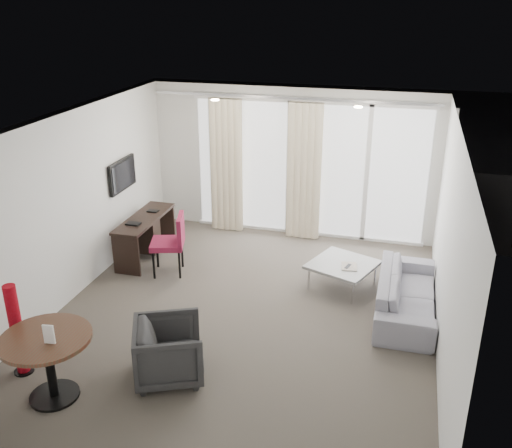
% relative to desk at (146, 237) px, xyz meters
% --- Properties ---
extents(floor, '(5.00, 6.00, 0.00)m').
position_rel_desk_xyz_m(floor, '(2.08, -1.36, -0.34)').
color(floor, '#4D463E').
rests_on(floor, ground).
extents(ceiling, '(5.00, 6.00, 0.00)m').
position_rel_desk_xyz_m(ceiling, '(2.08, -1.36, 2.26)').
color(ceiling, white).
rests_on(ceiling, ground).
extents(wall_left, '(0.00, 6.00, 2.60)m').
position_rel_desk_xyz_m(wall_left, '(-0.42, -1.36, 0.96)').
color(wall_left, silver).
rests_on(wall_left, ground).
extents(wall_right, '(0.00, 6.00, 2.60)m').
position_rel_desk_xyz_m(wall_right, '(4.58, -1.36, 0.96)').
color(wall_right, silver).
rests_on(wall_right, ground).
extents(wall_front, '(5.00, 0.00, 2.60)m').
position_rel_desk_xyz_m(wall_front, '(2.08, -4.36, 0.96)').
color(wall_front, silver).
rests_on(wall_front, ground).
extents(window_panel, '(4.00, 0.02, 2.38)m').
position_rel_desk_xyz_m(window_panel, '(2.38, 1.63, 0.86)').
color(window_panel, white).
rests_on(window_panel, ground).
extents(window_frame, '(4.10, 0.06, 2.44)m').
position_rel_desk_xyz_m(window_frame, '(2.38, 1.61, 0.86)').
color(window_frame, white).
rests_on(window_frame, ground).
extents(curtain_left, '(0.60, 0.20, 2.38)m').
position_rel_desk_xyz_m(curtain_left, '(0.93, 1.46, 0.86)').
color(curtain_left, beige).
rests_on(curtain_left, ground).
extents(curtain_right, '(0.60, 0.20, 2.38)m').
position_rel_desk_xyz_m(curtain_right, '(2.33, 1.46, 0.86)').
color(curtain_right, beige).
rests_on(curtain_right, ground).
extents(curtain_track, '(4.80, 0.04, 0.04)m').
position_rel_desk_xyz_m(curtain_track, '(2.08, 1.46, 2.11)').
color(curtain_track, '#B2B2B7').
rests_on(curtain_track, ceiling).
extents(downlight_a, '(0.12, 0.12, 0.02)m').
position_rel_desk_xyz_m(downlight_a, '(1.18, 0.24, 2.25)').
color(downlight_a, '#FFE0B2').
rests_on(downlight_a, ceiling).
extents(downlight_b, '(0.12, 0.12, 0.02)m').
position_rel_desk_xyz_m(downlight_b, '(3.28, 0.24, 2.25)').
color(downlight_b, '#FFE0B2').
rests_on(downlight_b, ceiling).
extents(desk, '(0.46, 1.47, 0.69)m').
position_rel_desk_xyz_m(desk, '(0.00, 0.00, 0.00)').
color(desk, black).
rests_on(desk, floor).
extents(tv, '(0.05, 0.80, 0.50)m').
position_rel_desk_xyz_m(tv, '(-0.37, 0.09, 1.01)').
color(tv, black).
rests_on(tv, wall_left).
extents(desk_chair, '(0.64, 0.62, 0.96)m').
position_rel_desk_xyz_m(desk_chair, '(0.59, -0.45, 0.13)').
color(desk_chair, maroon).
rests_on(desk_chair, floor).
extents(round_table, '(1.08, 1.08, 0.76)m').
position_rel_desk_xyz_m(round_table, '(0.56, -3.51, 0.04)').
color(round_table, '#492C1D').
rests_on(round_table, floor).
extents(menu_card, '(0.12, 0.03, 0.21)m').
position_rel_desk_xyz_m(menu_card, '(0.68, -3.60, 0.38)').
color(menu_card, white).
rests_on(menu_card, round_table).
extents(red_lamp, '(0.30, 0.30, 1.13)m').
position_rel_desk_xyz_m(red_lamp, '(-0.03, -3.22, 0.22)').
color(red_lamp, maroon).
rests_on(red_lamp, floor).
extents(tub_armchair, '(1.00, 0.98, 0.69)m').
position_rel_desk_xyz_m(tub_armchair, '(1.64, -2.85, 0.00)').
color(tub_armchair, '#282828').
rests_on(tub_armchair, floor).
extents(coffee_table, '(1.12, 1.12, 0.39)m').
position_rel_desk_xyz_m(coffee_table, '(3.26, -0.22, -0.15)').
color(coffee_table, gray).
rests_on(coffee_table, floor).
extents(remote, '(0.09, 0.17, 0.02)m').
position_rel_desk_xyz_m(remote, '(3.34, -0.33, 0.02)').
color(remote, black).
rests_on(remote, coffee_table).
extents(magazine, '(0.28, 0.33, 0.02)m').
position_rel_desk_xyz_m(magazine, '(3.36, -0.31, 0.02)').
color(magazine, gray).
rests_on(magazine, coffee_table).
extents(sofa, '(0.76, 1.93, 0.56)m').
position_rel_desk_xyz_m(sofa, '(4.19, -0.70, -0.06)').
color(sofa, gray).
rests_on(sofa, floor).
extents(terrace_slab, '(5.60, 3.00, 0.12)m').
position_rel_desk_xyz_m(terrace_slab, '(2.38, 3.14, -0.40)').
color(terrace_slab, '#4D4D50').
rests_on(terrace_slab, ground).
extents(rattan_chair_a, '(0.74, 0.74, 0.91)m').
position_rel_desk_xyz_m(rattan_chair_a, '(2.67, 2.44, 0.11)').
color(rattan_chair_a, brown).
rests_on(rattan_chair_a, terrace_slab).
extents(rattan_chair_b, '(0.79, 0.79, 0.87)m').
position_rel_desk_xyz_m(rattan_chair_b, '(3.65, 3.60, 0.09)').
color(rattan_chair_b, brown).
rests_on(rattan_chair_b, terrace_slab).
extents(rattan_table, '(0.55, 0.55, 0.45)m').
position_rel_desk_xyz_m(rattan_table, '(3.26, 2.98, -0.12)').
color(rattan_table, brown).
rests_on(rattan_table, terrace_slab).
extents(balustrade, '(5.50, 0.06, 1.05)m').
position_rel_desk_xyz_m(balustrade, '(2.38, 4.59, 0.16)').
color(balustrade, '#B2B2B7').
rests_on(balustrade, terrace_slab).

